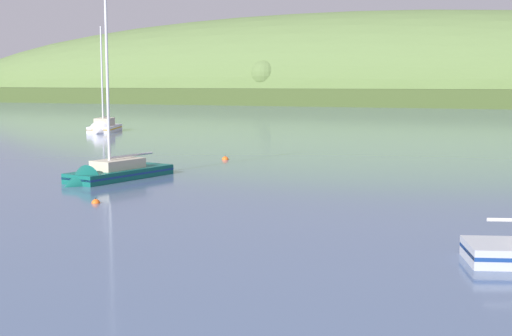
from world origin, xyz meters
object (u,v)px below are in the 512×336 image
(sailboat_near_mooring, at_px, (103,130))
(sailboat_far_left, at_px, (109,179))
(mooring_buoy_foreground, at_px, (225,160))
(mooring_buoy_midchannel, at_px, (96,203))

(sailboat_near_mooring, distance_m, sailboat_far_left, 46.79)
(mooring_buoy_foreground, bearing_deg, sailboat_near_mooring, 140.02)
(mooring_buoy_foreground, relative_size, mooring_buoy_midchannel, 1.21)
(sailboat_near_mooring, bearing_deg, sailboat_far_left, 13.43)
(sailboat_far_left, bearing_deg, mooring_buoy_foreground, -175.97)
(sailboat_near_mooring, relative_size, mooring_buoy_midchannel, 27.86)
(sailboat_near_mooring, relative_size, mooring_buoy_foreground, 23.08)
(mooring_buoy_foreground, distance_m, mooring_buoy_midchannel, 22.18)
(sailboat_far_left, height_order, mooring_buoy_foreground, sailboat_far_left)
(sailboat_near_mooring, height_order, mooring_buoy_foreground, sailboat_near_mooring)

